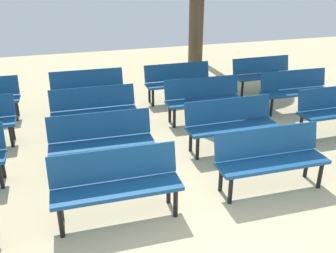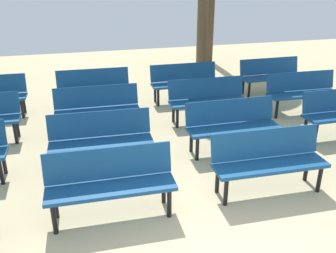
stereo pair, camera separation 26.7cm
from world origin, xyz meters
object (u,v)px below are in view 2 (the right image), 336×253
at_px(bench_r0_c2, 268,158).
at_px(bench_r2_c2, 208,97).
at_px(bench_r1_c2, 232,123).
at_px(bench_r2_c1, 97,107).
at_px(bench_r3_c1, 94,87).
at_px(bench_r3_c3, 271,74).
at_px(bench_r1_c1, 101,137).
at_px(bench_r2_c3, 302,90).
at_px(bench_r3_c2, 185,80).
at_px(bench_r0_c1, 110,180).

height_order(bench_r0_c2, bench_r2_c2, same).
relative_size(bench_r1_c2, bench_r2_c1, 1.00).
bearing_deg(bench_r3_c1, bench_r3_c3, 1.09).
xyz_separation_m(bench_r0_c2, bench_r3_c3, (2.32, 4.02, 0.00)).
bearing_deg(bench_r2_c2, bench_r1_c1, -147.46).
bearing_deg(bench_r1_c2, bench_r1_c1, -179.53).
bearing_deg(bench_r0_c2, bench_r3_c3, 61.81).
xyz_separation_m(bench_r1_c1, bench_r2_c2, (2.30, 1.37, 0.00)).
distance_m(bench_r2_c3, bench_r3_c1, 4.60).
height_order(bench_r1_c1, bench_r2_c3, same).
bearing_deg(bench_r3_c2, bench_r3_c3, 0.21).
bearing_deg(bench_r3_c2, bench_r2_c3, -31.49).
height_order(bench_r0_c2, bench_r2_c3, same).
distance_m(bench_r1_c2, bench_r2_c3, 2.60).
bearing_deg(bench_r2_c2, bench_r3_c3, 32.81).
bearing_deg(bench_r2_c3, bench_r1_c2, -147.71).
xyz_separation_m(bench_r2_c3, bench_r3_c2, (-2.25, 1.41, 0.00)).
bearing_deg(bench_r2_c3, bench_r1_c1, -161.70).
relative_size(bench_r1_c2, bench_r2_c2, 0.99).
bearing_deg(bench_r0_c2, bench_r2_c1, 129.67).
xyz_separation_m(bench_r1_c2, bench_r3_c3, (2.27, 2.70, 0.00)).
bearing_deg(bench_r1_c1, bench_r2_c3, 18.68).
bearing_deg(bench_r3_c2, bench_r1_c1, -128.90).
bearing_deg(bench_r3_c3, bench_r0_c1, -138.99).
relative_size(bench_r2_c1, bench_r3_c1, 1.00).
bearing_deg(bench_r3_c3, bench_r3_c2, 178.97).
distance_m(bench_r0_c1, bench_r2_c2, 3.55).
relative_size(bench_r0_c2, bench_r3_c2, 1.01).
distance_m(bench_r1_c1, bench_r3_c3, 5.25).
bearing_deg(bench_r3_c1, bench_r1_c2, -50.66).
distance_m(bench_r1_c2, bench_r3_c1, 3.47).
relative_size(bench_r0_c1, bench_r1_c2, 1.01).
height_order(bench_r2_c3, bench_r3_c2, same).
distance_m(bench_r0_c2, bench_r3_c3, 4.64).
relative_size(bench_r3_c1, bench_r3_c3, 1.00).
bearing_deg(bench_r2_c1, bench_r2_c3, 0.32).
relative_size(bench_r2_c3, bench_r3_c2, 1.01).
bearing_deg(bench_r0_c2, bench_r2_c3, 50.67).
distance_m(bench_r1_c2, bench_r2_c2, 1.38).
distance_m(bench_r0_c2, bench_r2_c1, 3.45).
height_order(bench_r0_c2, bench_r2_c1, same).
bearing_deg(bench_r0_c1, bench_r2_c2, 51.07).
distance_m(bench_r3_c1, bench_r3_c2, 2.12).
bearing_deg(bench_r0_c1, bench_r2_c3, 32.07).
relative_size(bench_r1_c1, bench_r3_c3, 1.01).
distance_m(bench_r0_c1, bench_r1_c2, 2.60).
height_order(bench_r1_c2, bench_r2_c2, same).
xyz_separation_m(bench_r1_c2, bench_r2_c2, (0.07, 1.38, 0.00)).
distance_m(bench_r2_c2, bench_r3_c2, 1.34).
relative_size(bench_r0_c1, bench_r3_c3, 1.00).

